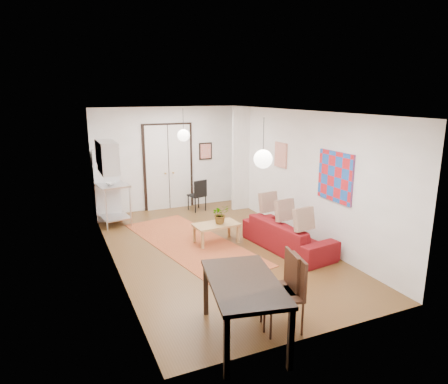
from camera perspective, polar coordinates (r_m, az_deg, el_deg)
name	(u,v)px	position (r m, az deg, el deg)	size (l,w,h in m)	color
floor	(215,249)	(8.69, -1.28, -8.10)	(7.00, 7.00, 0.00)	brown
ceiling	(214,112)	(8.06, -1.39, 11.38)	(4.20, 7.00, 0.02)	white
wall_back	(168,159)	(11.51, -8.05, 4.75)	(4.20, 0.02, 2.90)	white
wall_front	(319,237)	(5.32, 13.36, -6.33)	(4.20, 0.02, 2.90)	white
wall_left	(111,193)	(7.72, -15.88, -0.15)	(0.02, 7.00, 2.90)	white
wall_right	(300,175)	(9.25, 10.79, 2.40)	(0.02, 7.00, 2.90)	white
double_doors	(168,167)	(11.51, -7.95, 3.49)	(1.44, 0.06, 2.50)	white
stub_partition	(241,159)	(11.29, 2.39, 4.70)	(0.50, 0.10, 2.90)	white
wall_cabinet	(107,157)	(9.12, -16.32, 4.80)	(0.35, 1.00, 0.70)	silver
painting_popart	(335,177)	(8.22, 15.62, 2.12)	(0.05, 1.00, 1.00)	red
painting_abstract	(281,155)	(9.83, 8.12, 5.26)	(0.05, 0.50, 0.60)	white
poster_back	(206,151)	(11.82, -2.64, 5.85)	(0.40, 0.03, 0.50)	red
print_left	(97,152)	(9.59, -17.65, 5.43)	(0.03, 0.44, 0.54)	brown
pendant_back	(183,135)	(9.98, -5.81, 8.07)	(0.30, 0.30, 0.80)	white
pendant_front	(263,159)	(6.33, 5.60, 4.72)	(0.30, 0.30, 0.80)	white
kilim_rug	(192,243)	(9.01, -4.66, -7.29)	(1.53, 4.07, 0.01)	#C96632
sofa	(288,235)	(8.67, 9.11, -6.07)	(2.19, 0.86, 0.64)	maroon
coffee_table	(216,226)	(8.91, -1.12, -4.92)	(1.02, 0.61, 0.44)	tan
potted_plant	(220,214)	(8.86, -0.53, -3.16)	(0.33, 0.39, 0.43)	#305B29
kitchen_counter	(110,195)	(10.69, -15.93, -0.46)	(0.87, 1.45, 1.05)	silver
bowl	(111,183)	(10.31, -15.88, 1.18)	(0.25, 0.25, 0.06)	silver
soap_bottle	(107,176)	(10.83, -16.34, 2.16)	(0.10, 0.10, 0.22)	#509BAE
fridge	(108,185)	(10.93, -16.29, 0.93)	(0.64, 0.64, 1.81)	silver
dining_table	(244,287)	(5.42, 2.84, -13.41)	(1.19, 1.71, 0.87)	black
dining_chair_near	(272,280)	(5.97, 6.82, -12.35)	(0.60, 0.77, 1.07)	#331E10
dining_chair_far	(278,285)	(5.84, 7.74, -13.04)	(0.60, 0.77, 1.07)	#331E10
black_side_chair	(196,192)	(11.39, -4.06, 0.04)	(0.50, 0.51, 0.91)	black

